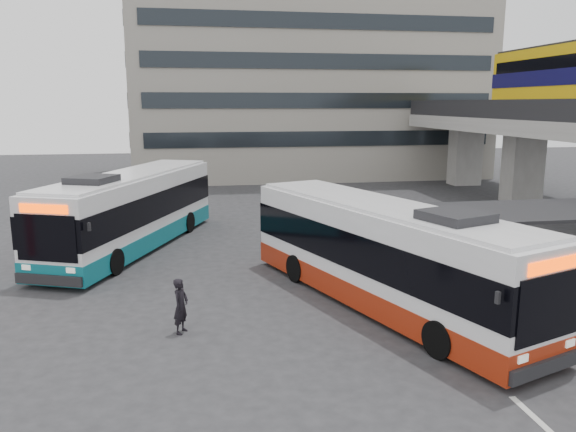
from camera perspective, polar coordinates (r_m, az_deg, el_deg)
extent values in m
plane|color=#28282B|center=(17.40, 5.49, -10.22)|extent=(120.00, 120.00, 0.00)
cube|color=gray|center=(40.00, 22.73, 4.64)|extent=(2.20, 1.60, 4.60)
cube|color=gray|center=(46.92, 17.55, 5.86)|extent=(2.20, 1.60, 4.60)
cube|color=black|center=(32.71, 23.22, 9.89)|extent=(0.35, 32.00, 1.10)
cylinder|color=#595B60|center=(22.52, 11.50, -2.17)|extent=(0.12, 0.12, 2.40)
cylinder|color=#595B60|center=(19.32, 15.31, -4.62)|extent=(0.12, 0.12, 2.40)
cube|color=black|center=(22.92, 24.55, 0.52)|extent=(10.00, 4.00, 0.12)
imported|color=black|center=(21.42, 15.15, -5.12)|extent=(1.71, 0.60, 0.90)
imported|color=black|center=(22.11, 18.94, -4.70)|extent=(1.66, 0.47, 1.00)
imported|color=black|center=(22.92, 22.46, -4.52)|extent=(1.72, 0.60, 0.90)
imported|color=black|center=(23.79, 25.76, -4.11)|extent=(1.66, 0.47, 1.00)
cube|color=gray|center=(52.98, 1.78, 18.01)|extent=(30.00, 15.00, 25.00)
cube|color=beige|center=(13.39, 23.64, -18.13)|extent=(0.15, 1.60, 0.01)
cube|color=beige|center=(15.68, 17.55, -13.21)|extent=(0.15, 1.60, 0.01)
cube|color=beige|center=(18.18, 13.23, -9.49)|extent=(0.15, 1.60, 0.01)
cube|color=white|center=(18.13, 9.54, -3.37)|extent=(6.50, 12.14, 2.75)
cube|color=maroon|center=(18.49, 9.40, -7.19)|extent=(6.55, 12.19, 0.75)
cube|color=black|center=(18.10, 9.55, -2.99)|extent=(6.56, 12.18, 1.15)
cube|color=#F03A00|center=(13.92, 25.43, -4.50)|extent=(1.70, 0.69, 0.30)
cube|color=black|center=(15.63, 16.65, -0.07)|extent=(1.98, 2.03, 0.28)
cylinder|color=black|center=(15.10, 15.13, -12.00)|extent=(0.62, 1.04, 1.00)
cylinder|color=black|center=(21.74, 6.30, -4.41)|extent=(0.62, 1.04, 1.00)
cube|color=white|center=(25.88, -15.56, 0.89)|extent=(6.95, 12.35, 2.81)
cube|color=#0C626D|center=(26.14, -15.41, -1.92)|extent=(7.00, 12.40, 0.77)
cube|color=black|center=(25.86, -15.57, 1.17)|extent=(7.01, 12.39, 1.17)
cube|color=#F03A00|center=(20.57, -23.58, 0.68)|extent=(1.72, 0.75, 0.31)
cube|color=black|center=(23.00, -19.29, 3.51)|extent=(2.06, 2.10, 0.29)
cylinder|color=black|center=(23.52, -22.44, -3.98)|extent=(0.66, 1.06, 1.02)
cylinder|color=black|center=(28.68, -10.10, -0.62)|extent=(0.66, 1.06, 1.02)
imported|color=black|center=(16.26, -10.83, -8.96)|extent=(0.60, 0.69, 1.59)
cube|color=#AE0A1F|center=(27.14, -24.59, -0.51)|extent=(0.53, 0.25, 2.56)
cube|color=white|center=(27.03, -24.71, 0.87)|extent=(0.55, 0.15, 0.51)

